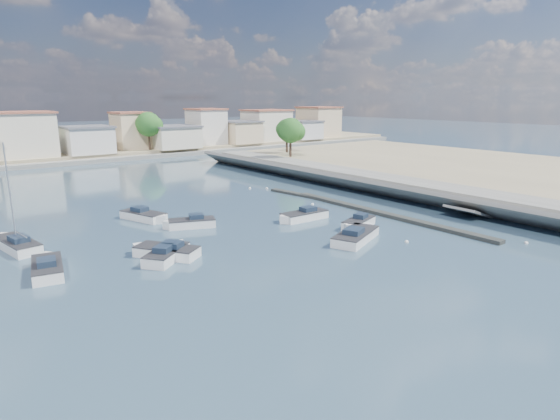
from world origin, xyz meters
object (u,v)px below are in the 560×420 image
Objects in this scene: motorboat_b at (168,254)px; sailboat at (16,244)px; motorboat_e at (47,268)px; motorboat_f at (189,224)px; motorboat_a at (164,252)px; motorboat_h at (357,236)px; motorboat_g at (145,216)px; motorboat_c at (302,216)px; motorboat_d at (358,224)px.

sailboat reaches higher than motorboat_b.
motorboat_f is (13.59, 4.61, -0.00)m from motorboat_e.
motorboat_a and motorboat_h have the same top height.
motorboat_c is at bearing -37.93° from motorboat_g.
motorboat_e is (-24.03, -0.06, -0.00)m from motorboat_c.
sailboat is (-8.89, 10.04, 0.04)m from motorboat_b.
sailboat reaches higher than motorboat_e.
motorboat_b is at bearing 159.71° from motorboat_h.
motorboat_a is 0.75m from motorboat_b.
motorboat_b is 0.53× the size of sailboat.
motorboat_d is (2.27, -5.52, -0.00)m from motorboat_c.
motorboat_c is 1.00× the size of motorboat_e.
motorboat_h is 28.76m from sailboat.
motorboat_d is at bearing 42.16° from motorboat_h.
motorboat_c is 25.92m from sailboat.
motorboat_c is 8.25m from motorboat_h.
motorboat_a is 12.17m from motorboat_g.
motorboat_e is (-8.09, 2.54, 0.00)m from motorboat_b.
motorboat_a is at bearing -46.30° from sailboat.
sailboat is (-12.15, -2.44, 0.04)m from motorboat_g.
motorboat_a is 8.27m from motorboat_e.
sailboat is at bearing 154.42° from motorboat_d.
motorboat_d is 0.84× the size of motorboat_g.
motorboat_c is at bearing 112.33° from motorboat_d.
motorboat_e and motorboat_f have the same top height.
motorboat_e is at bearing -179.87° from motorboat_c.
motorboat_g is at bearing 134.14° from motorboat_d.
motorboat_f is at bearing 127.28° from motorboat_h.
motorboat_h is (15.22, -5.63, 0.00)m from motorboat_b.
motorboat_c is 0.99× the size of motorboat_g.
motorboat_c is at bearing 85.05° from motorboat_h.
motorboat_b is 0.85× the size of motorboat_e.
motorboat_a and motorboat_f have the same top height.
sailboat is at bearing 168.62° from motorboat_f.
motorboat_c is 1.19× the size of motorboat_d.
motorboat_e is 0.86× the size of motorboat_h.
motorboat_f is at bearing 156.44° from motorboat_c.
motorboat_e is 0.99× the size of motorboat_g.
motorboat_f is 0.76× the size of motorboat_h.
motorboat_g is at bearing 123.47° from motorboat_h.
motorboat_c is 24.03m from motorboat_e.
motorboat_a is at bearing -130.79° from motorboat_f.
sailboat is (-8.88, 9.29, 0.04)m from motorboat_a.
motorboat_e is 0.62× the size of sailboat.
motorboat_b and motorboat_e have the same top height.
motorboat_c is at bearing 6.59° from motorboat_a.
motorboat_c is 1.15× the size of motorboat_f.
motorboat_a is 18.59m from motorboat_d.
motorboat_f and motorboat_h have the same top height.
motorboat_c and motorboat_e have the same top height.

